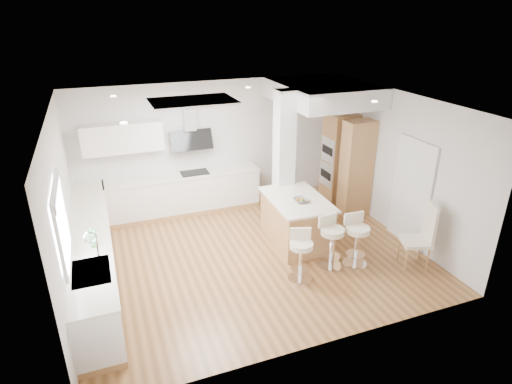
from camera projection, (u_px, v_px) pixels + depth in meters
name	position (u px, v px, depth m)	size (l,w,h in m)	color
ground	(251.00, 254.00, 7.93)	(6.00, 6.00, 0.00)	#966437
ceiling	(251.00, 254.00, 7.93)	(6.00, 5.00, 0.02)	silver
wall_back	(212.00, 145.00, 9.52)	(6.00, 0.04, 2.80)	silver
wall_left	(63.00, 212.00, 6.40)	(0.04, 5.00, 2.80)	silver
wall_right	(395.00, 164.00, 8.35)	(0.04, 5.00, 2.80)	silver
skylight	(193.00, 102.00, 7.09)	(4.10, 2.10, 0.06)	white
window_left	(60.00, 219.00, 5.52)	(0.06, 1.28, 1.07)	white
doorway_right	(411.00, 194.00, 7.99)	(0.05, 1.00, 2.10)	#4D443D
counter_left	(93.00, 254.00, 7.07)	(0.63, 4.50, 1.35)	tan
counter_back	(176.00, 184.00, 9.26)	(3.62, 0.63, 2.50)	tan
pillar	(284.00, 160.00, 8.53)	(0.35, 0.35, 2.80)	white
soffit	(323.00, 93.00, 8.78)	(1.78, 2.20, 0.40)	silver
oven_column	(345.00, 163.00, 9.44)	(0.63, 1.21, 2.10)	tan
peninsula	(296.00, 220.00, 8.17)	(1.06, 1.56, 1.00)	tan
bar_stool_a	(301.00, 253.00, 7.02)	(0.51, 0.51, 0.90)	white
bar_stool_b	(331.00, 239.00, 7.37)	(0.50, 0.50, 0.95)	white
bar_stool_c	(356.00, 237.00, 7.43)	(0.44, 0.44, 0.95)	white
dining_chair	(423.00, 234.00, 7.34)	(0.60, 0.60, 1.20)	beige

